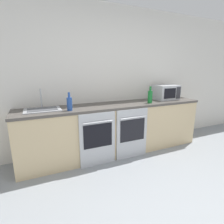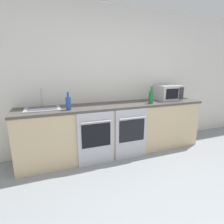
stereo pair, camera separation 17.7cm
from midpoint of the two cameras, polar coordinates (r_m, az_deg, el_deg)
name	(u,v)px [view 1 (the left image)]	position (r m, az deg, el deg)	size (l,w,h in m)	color
wall_back	(109,80)	(3.32, -2.69, 10.40)	(10.00, 0.06, 2.60)	silver
counter_back	(116,128)	(3.19, -0.32, -5.36)	(3.31, 0.62, 0.90)	#D1B789
oven_left	(98,139)	(2.76, -6.53, -8.82)	(0.58, 0.06, 0.86)	#B7BABF
oven_right	(132,133)	(2.99, 4.86, -6.98)	(0.58, 0.06, 0.86)	#B7BABF
microwave	(165,92)	(3.71, 15.77, 6.23)	(0.47, 0.36, 0.29)	#B7BABF
bottle_blue	(69,103)	(2.67, -15.57, 2.70)	(0.08, 0.08, 0.27)	#234793
bottle_green	(150,96)	(3.23, 10.79, 4.99)	(0.08, 0.08, 0.30)	#19722D
bottle_amber	(177,94)	(3.94, 19.35, 5.43)	(0.08, 0.08, 0.20)	#8C5114
sink	(42,109)	(2.84, -23.43, 0.85)	(0.52, 0.36, 0.31)	#A8AAAF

